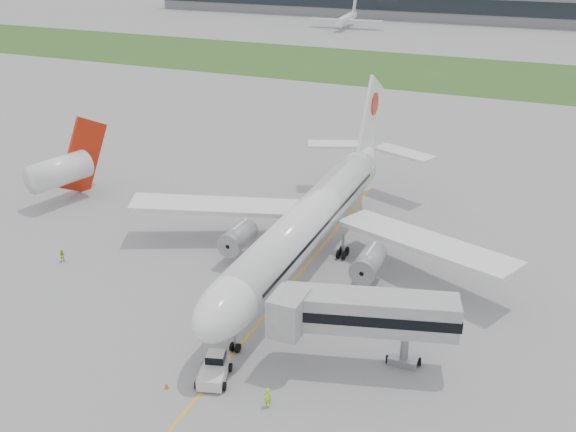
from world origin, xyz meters
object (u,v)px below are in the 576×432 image
at_px(pushback_tug, 214,369).
at_px(jet_bridge, 359,313).
at_px(ground_crew_near, 268,397).
at_px(airliner, 312,217).
at_px(neighbor_aircraft, 63,169).

bearing_deg(pushback_tug, jet_bridge, 14.55).
height_order(pushback_tug, ground_crew_near, pushback_tug).
distance_m(airliner, neighbor_aircraft, 39.72).
relative_size(jet_bridge, ground_crew_near, 8.35).
bearing_deg(neighbor_aircraft, ground_crew_near, -18.74).
distance_m(airliner, jet_bridge, 20.59).
distance_m(pushback_tug, neighbor_aircraft, 48.21).
bearing_deg(pushback_tug, neighbor_aircraft, 129.04).
bearing_deg(jet_bridge, pushback_tug, -164.54).
relative_size(ground_crew_near, neighbor_aircraft, 0.13).
xyz_separation_m(jet_bridge, ground_crew_near, (-5.08, -8.23, -4.62)).
relative_size(pushback_tug, neighbor_aircraft, 0.30).
bearing_deg(neighbor_aircraft, jet_bridge, -8.55).
bearing_deg(jet_bridge, ground_crew_near, -137.32).
distance_m(jet_bridge, neighbor_aircraft, 54.66).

